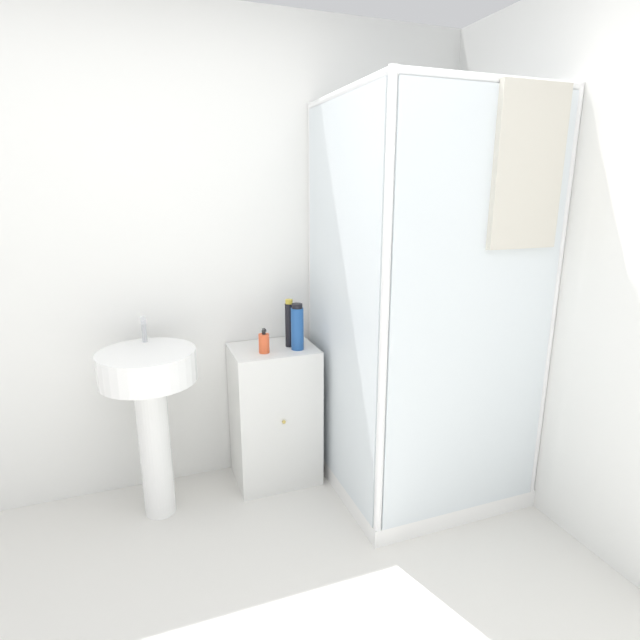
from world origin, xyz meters
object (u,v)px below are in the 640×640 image
Objects in this scene: sink at (150,396)px; shampoo_bottle_blue at (297,327)px; soap_dispenser at (264,343)px; shampoo_bottle_tall_black at (289,324)px.

sink is 0.81m from shampoo_bottle_blue.
shampoo_bottle_tall_black is (0.16, 0.06, 0.07)m from soap_dispenser.
shampoo_bottle_blue is (0.77, 0.04, 0.26)m from sink.
shampoo_bottle_tall_black reaches higher than sink.
sink is 0.80m from shampoo_bottle_tall_black.
sink reaches higher than soap_dispenser.
sink is at bearing -172.27° from shampoo_bottle_tall_black.
soap_dispenser is 0.51× the size of shampoo_bottle_tall_black.
shampoo_bottle_tall_black is at bearing 7.73° from sink.
sink is 3.84× the size of shampoo_bottle_tall_black.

